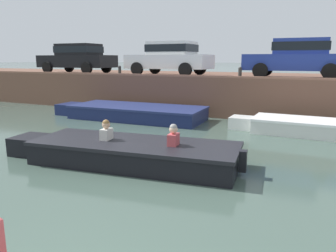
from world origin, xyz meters
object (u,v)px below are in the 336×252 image
Objects in this scene: boat_moored_central_white at (315,128)px; car_left_inner_white at (170,57)px; car_leftmost_black at (78,57)px; motorboat_passing at (126,152)px; boat_moored_west_navy at (131,112)px; mooring_bollard_mid at (240,72)px; mooring_bollard_west at (120,70)px; car_centre_blue at (297,57)px.

boat_moored_central_white is 7.52m from car_left_inner_white.
car_left_inner_white is (5.49, -0.00, -0.00)m from car_leftmost_black.
boat_moored_central_white is 0.88× the size of motorboat_passing.
car_leftmost_black is at bearing 134.74° from motorboat_passing.
car_leftmost_black is at bearing 166.02° from boat_moored_central_white.
car_leftmost_black reaches higher than motorboat_passing.
car_leftmost_black reaches higher than boat_moored_west_navy.
car_leftmost_black is 9.15m from mooring_bollard_mid.
car_left_inner_white is (-2.50, 8.05, 2.24)m from motorboat_passing.
boat_moored_west_navy is 14.79× the size of mooring_bollard_west.
mooring_bollard_west reaches higher than boat_moored_central_white.
boat_moored_central_white is 12.57m from car_leftmost_black.
motorboat_passing is 13.29× the size of mooring_bollard_mid.
car_leftmost_black and car_left_inner_white have the same top height.
car_leftmost_black is 1.04× the size of car_centre_blue.
motorboat_passing is 8.72m from car_left_inner_white.
motorboat_passing is 7.24m from mooring_bollard_mid.
boat_moored_central_white is at bearing -13.98° from car_leftmost_black.
boat_moored_west_navy is at bearing 179.30° from boat_moored_central_white.
car_centre_blue reaches higher than boat_moored_central_white.
boat_moored_central_white is at bearing 51.58° from motorboat_passing.
car_left_inner_white is 2.46m from mooring_bollard_west.
car_centre_blue is at bearing 25.63° from boat_moored_west_navy.
boat_moored_west_navy is at bearing 119.59° from motorboat_passing.
car_centre_blue is 2.40m from mooring_bollard_mid.
car_centre_blue is 7.84m from mooring_bollard_west.
boat_moored_west_navy is 3.69m from car_left_inner_white.
mooring_bollard_west is (-2.12, -1.09, -0.61)m from car_left_inner_white.
car_left_inner_white reaches higher than motorboat_passing.
car_leftmost_black is at bearing -179.99° from car_centre_blue.
boat_moored_west_navy is 1.62× the size of car_left_inner_white.
boat_moored_west_navy is 5.92m from motorboat_passing.
mooring_bollard_mid reaches higher than boat_moored_central_white.
mooring_bollard_mid is at bearing 0.00° from mooring_bollard_west.
car_left_inner_white reaches higher than boat_moored_central_white.
car_leftmost_black is 11.11m from car_centre_blue.
boat_moored_west_navy reaches higher than boat_moored_central_white.
car_left_inner_white is 9.16× the size of mooring_bollard_west.
car_leftmost_black is at bearing 179.97° from car_left_inner_white.
car_centre_blue is (3.13, 8.06, 2.24)m from motorboat_passing.
boat_moored_central_white is 1.27× the size of car_left_inner_white.
car_left_inner_white reaches higher than mooring_bollard_west.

